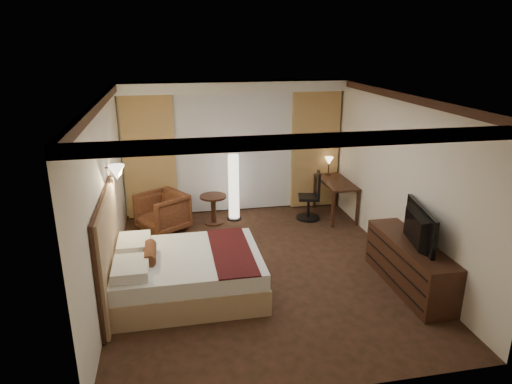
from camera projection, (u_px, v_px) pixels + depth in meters
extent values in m
cube|color=black|center=(261.00, 268.00, 7.26)|extent=(4.50, 5.50, 0.01)
cube|color=white|center=(261.00, 96.00, 6.40)|extent=(4.50, 5.50, 0.01)
cube|color=white|center=(234.00, 147.00, 9.39)|extent=(4.50, 0.02, 2.70)
cube|color=white|center=(105.00, 197.00, 6.42)|extent=(0.02, 5.50, 2.70)
cube|color=white|center=(400.00, 179.00, 7.24)|extent=(0.02, 5.50, 2.70)
cube|color=white|center=(235.00, 87.00, 8.76)|extent=(4.50, 0.50, 0.20)
cube|color=silver|center=(235.00, 153.00, 9.35)|extent=(2.48, 0.04, 2.45)
cube|color=tan|center=(150.00, 158.00, 8.98)|extent=(1.00, 0.14, 2.45)
cube|color=tan|center=(315.00, 150.00, 9.60)|extent=(1.00, 0.14, 2.45)
imported|color=#461D15|center=(162.00, 210.00, 8.57)|extent=(1.05, 1.06, 0.81)
imported|color=black|center=(413.00, 221.00, 6.39)|extent=(0.87, 1.24, 0.15)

